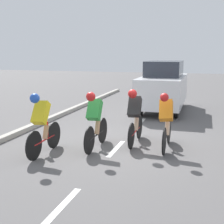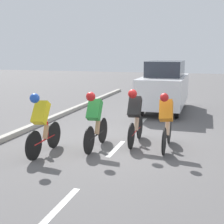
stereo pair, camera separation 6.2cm
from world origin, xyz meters
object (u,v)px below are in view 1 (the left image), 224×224
at_px(cyclist_yellow, 42,122).
at_px(cyclist_orange, 166,120).
at_px(cyclist_green, 95,119).
at_px(cyclist_black, 135,115).
at_px(support_car, 163,86).

bearing_deg(cyclist_yellow, cyclist_orange, -155.61).
relative_size(cyclist_green, cyclist_black, 1.01).
relative_size(cyclist_yellow, cyclist_orange, 0.99).
distance_m(cyclist_green, cyclist_orange, 1.78).
bearing_deg(cyclist_green, cyclist_black, -141.50).
relative_size(cyclist_yellow, support_car, 0.40).
height_order(cyclist_orange, support_car, support_car).
bearing_deg(support_car, cyclist_orange, 98.29).
bearing_deg(cyclist_black, cyclist_orange, 165.38).
distance_m(cyclist_black, cyclist_yellow, 2.42).
bearing_deg(cyclist_black, cyclist_yellow, 37.62).
bearing_deg(support_car, cyclist_black, 89.24).
relative_size(cyclist_orange, support_car, 0.40).
height_order(cyclist_yellow, cyclist_orange, cyclist_yellow).
relative_size(cyclist_black, support_car, 0.41).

